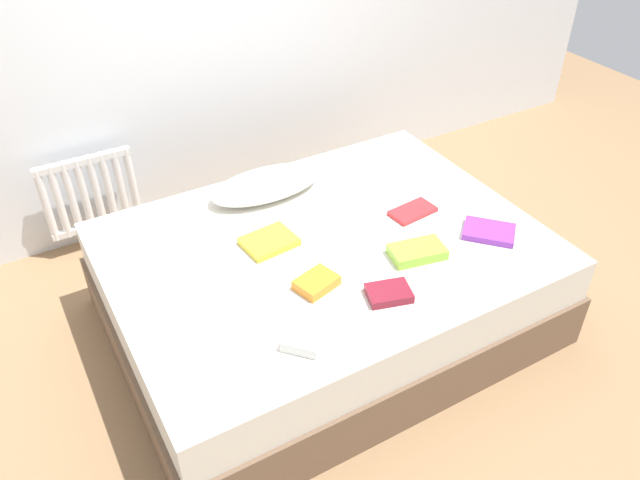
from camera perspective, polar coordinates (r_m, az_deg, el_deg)
name	(u,v)px	position (r m, az deg, el deg)	size (l,w,h in m)	color
ground_plane	(325,320)	(3.24, 0.44, -7.25)	(8.00, 8.00, 0.00)	#93704C
bed	(325,283)	(3.07, 0.47, -3.95)	(2.00, 1.50, 0.50)	brown
radiator	(90,194)	(3.74, -20.10, 3.95)	(0.52, 0.04, 0.46)	white
pillow	(266,184)	(3.23, -4.91, 5.04)	(0.60, 0.29, 0.11)	white
textbook_orange	(317,283)	(2.66, -0.32, -3.90)	(0.17, 0.13, 0.04)	orange
textbook_red	(413,211)	(3.13, 8.40, 2.59)	(0.23, 0.12, 0.02)	red
textbook_purple	(489,232)	(3.06, 15.07, 0.74)	(0.23, 0.17, 0.03)	purple
textbook_white	(306,335)	(2.43, -1.28, -8.62)	(0.18, 0.14, 0.05)	white
textbook_lime	(417,252)	(2.85, 8.81, -1.06)	(0.24, 0.14, 0.05)	#8CC638
textbook_yellow	(269,242)	(2.90, -4.63, -0.14)	(0.23, 0.18, 0.03)	yellow
textbook_maroon	(389,293)	(2.63, 6.26, -4.82)	(0.18, 0.13, 0.04)	maroon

